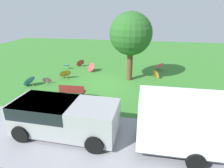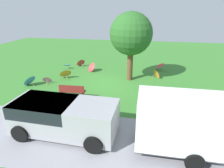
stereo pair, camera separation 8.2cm
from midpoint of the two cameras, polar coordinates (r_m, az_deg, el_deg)
ground at (r=14.47m, az=0.20°, el=0.48°), size 40.00×40.00×0.00m
road_strip at (r=8.66m, az=-8.06°, el=-15.99°), size 40.00×4.06×0.01m
van_dark at (r=8.75m, az=-14.77°, el=-8.92°), size 4.67×2.28×1.53m
box_trailer_white at (r=7.68m, az=20.06°, el=-10.73°), size 3.21×2.00×2.34m
park_bench at (r=12.05m, az=-11.62°, el=-2.16°), size 1.62×0.53×0.90m
shade_tree at (r=14.28m, az=5.90°, el=14.61°), size 3.12×3.12×5.09m
parasol_pink_0 at (r=12.54m, az=14.69°, el=-2.34°), size 0.73×0.68×0.58m
parasol_orange_1 at (r=15.71m, az=13.54°, el=3.09°), size 0.82×0.90×0.77m
parasol_pink_1 at (r=14.97m, az=-18.63°, el=1.36°), size 0.78×0.74×0.64m
parasol_blue_0 at (r=15.04m, az=-23.50°, el=1.13°), size 0.96×1.10×0.83m
parasol_blue_1 at (r=18.13m, az=-13.16°, el=5.62°), size 0.69×0.68×0.56m
parasol_red_0 at (r=16.99m, az=-6.27°, el=5.11°), size 1.01×1.02×0.83m
parasol_orange_3 at (r=15.67m, az=-13.69°, el=3.33°), size 1.19×1.16×0.86m
parasol_red_1 at (r=18.74m, az=-9.30°, el=6.48°), size 0.98×0.98×0.78m
parasol_red_3 at (r=17.77m, az=14.23°, el=5.56°), size 0.79×0.83×0.76m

